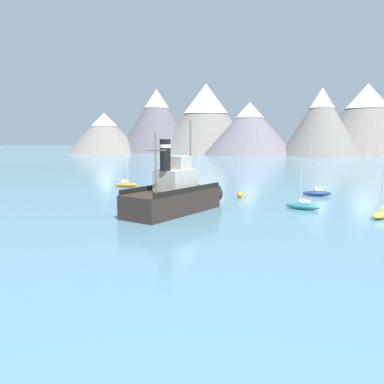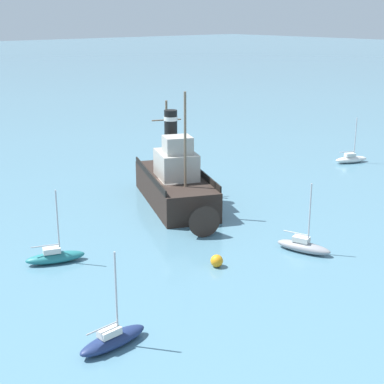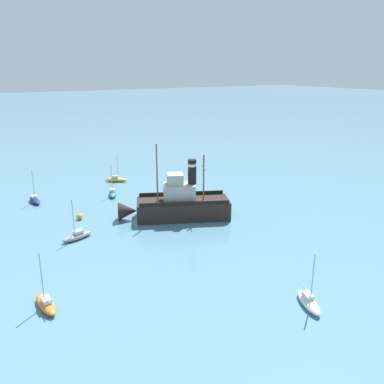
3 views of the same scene
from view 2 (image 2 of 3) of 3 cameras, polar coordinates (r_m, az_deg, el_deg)
name	(u,v)px [view 2 (image 2 of 3)]	position (r m, az deg, el deg)	size (l,w,h in m)	color
ground_plane	(171,208)	(48.96, -2.07, -1.59)	(600.00, 600.00, 0.00)	teal
old_tugboat	(177,184)	(49.20, -1.49, 0.74)	(9.02, 14.51, 9.90)	#2D231E
sailboat_teal	(55,256)	(39.43, -13.13, -6.11)	(3.95, 2.35, 4.90)	#23757A
sailboat_grey	(303,246)	(40.77, 10.75, -5.16)	(2.18, 3.96, 4.90)	gray
sailboat_navy	(113,339)	(29.65, -7.69, -13.94)	(3.86, 1.34, 4.90)	navy
sailboat_white	(351,159)	(66.11, 15.18, 3.13)	(3.94, 2.45, 4.90)	white
mooring_buoy	(217,261)	(37.84, 2.42, -6.69)	(0.81, 0.81, 0.81)	orange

